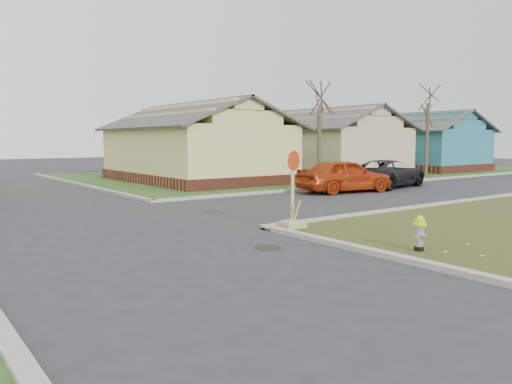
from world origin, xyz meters
TOP-DOWN VIEW (x-y plane):
  - ground at (0.00, 0.00)m, footprint 120.00×120.00m
  - verge_far_right at (22.00, 18.00)m, footprint 37.00×19.00m
  - curbs at (0.00, 5.00)m, footprint 80.00×40.00m
  - manhole at (2.20, -0.50)m, footprint 0.64×0.64m
  - side_house_yellow at (10.00, 16.50)m, footprint 7.60×11.60m
  - side_house_tan at (20.00, 16.50)m, footprint 7.60×11.60m
  - side_house_teal at (30.00, 16.50)m, footprint 7.60×11.60m
  - tree_mid_right at (14.00, 10.20)m, footprint 0.22×0.22m
  - tree_far_right at (24.00, 10.50)m, footprint 0.22×0.22m
  - fire_hydrant at (4.53, -2.83)m, footprint 0.29×0.29m
  - stop_sign at (4.21, 0.99)m, footprint 0.61×0.60m
  - red_sedan at (12.45, 6.87)m, footprint 4.83×2.59m
  - dark_pickup at (16.17, 7.37)m, footprint 5.42×3.28m

SIDE VIEW (x-z plane):
  - ground at x=0.00m, z-range 0.00..0.00m
  - curbs at x=0.00m, z-range -0.06..0.06m
  - manhole at x=2.20m, z-range 0.00..0.01m
  - verge_far_right at x=22.00m, z-range 0.00..0.05m
  - fire_hydrant at x=4.53m, z-range 0.09..0.86m
  - stop_sign at x=4.21m, z-range -0.56..1.59m
  - dark_pickup at x=16.17m, z-range 0.00..1.41m
  - red_sedan at x=12.45m, z-range 0.00..1.56m
  - tree_mid_right at x=14.00m, z-range 0.05..4.25m
  - side_house_yellow at x=10.00m, z-range -0.16..4.54m
  - side_house_tan at x=20.00m, z-range -0.16..4.54m
  - side_house_teal at x=30.00m, z-range -0.16..4.54m
  - tree_far_right at x=24.00m, z-range 0.05..4.81m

